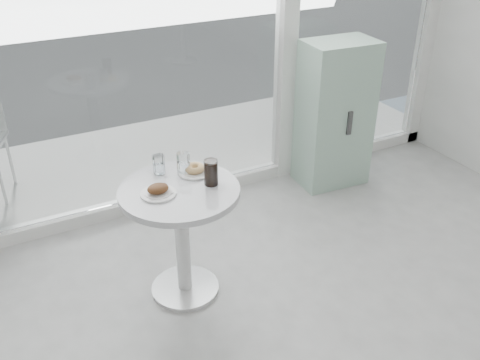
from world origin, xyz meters
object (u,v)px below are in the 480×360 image
main_table (181,220)px  water_tumbler_a (159,165)px  water_tumbler_b (183,164)px  plate_fritter (159,190)px  plate_donut (195,170)px  mint_cabinet (335,115)px  cola_glass (211,173)px

main_table → water_tumbler_a: 0.36m
water_tumbler_a → water_tumbler_b: size_ratio=0.90×
plate_fritter → plate_donut: 0.32m
mint_cabinet → cola_glass: (-1.52, -0.82, 0.22)m
plate_donut → water_tumbler_b: water_tumbler_b is taller
plate_donut → cola_glass: 0.19m
mint_cabinet → water_tumbler_b: mint_cabinet is taller
water_tumbler_b → cola_glass: size_ratio=0.84×
water_tumbler_a → water_tumbler_b: (0.14, -0.07, 0.01)m
plate_fritter → plate_donut: size_ratio=0.98×
mint_cabinet → cola_glass: mint_cabinet is taller
main_table → cola_glass: bearing=-11.7°
plate_donut → water_tumbler_b: bearing=151.9°
water_tumbler_b → cola_glass: bearing=-66.2°
main_table → water_tumbler_a: size_ratio=6.39×
cola_glass → plate_donut: bearing=100.2°
mint_cabinet → plate_donut: mint_cabinet is taller
mint_cabinet → plate_donut: (-1.55, -0.65, 0.17)m
main_table → water_tumbler_b: bearing=59.2°
water_tumbler_b → main_table: bearing=-120.8°
water_tumbler_a → water_tumbler_b: bearing=-26.3°
plate_donut → cola_glass: cola_glass is taller
plate_fritter → water_tumbler_b: 0.29m
plate_fritter → water_tumbler_b: bearing=37.7°
water_tumbler_a → main_table: bearing=-81.3°
water_tumbler_a → cola_glass: cola_glass is taller
plate_fritter → cola_glass: size_ratio=1.31×
plate_donut → cola_glass: size_ratio=1.34×
plate_fritter → water_tumbler_b: (0.23, 0.18, 0.03)m
plate_donut → water_tumbler_a: bearing=153.1°
mint_cabinet → plate_fritter: 2.01m
plate_donut → mint_cabinet: bearing=22.6°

